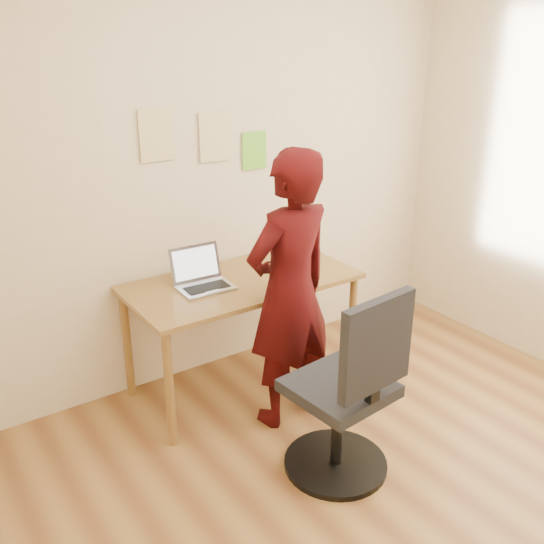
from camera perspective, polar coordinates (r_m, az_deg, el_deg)
room at (r=2.58m, az=15.85°, el=2.67°), size 3.58×3.58×2.78m
desk at (r=3.73m, az=-2.85°, el=-1.97°), size 1.40×0.70×0.74m
laptop at (r=3.61m, az=-6.62°, el=-0.60°), size 0.33×0.29×0.23m
paper_sheet at (r=3.79m, az=2.45°, el=-0.15°), size 0.29×0.34×0.00m
phone at (r=3.69m, az=2.71°, el=-0.72°), size 0.06×0.12×0.01m
wall_note_left at (r=3.62m, az=-10.83°, el=12.54°), size 0.21×0.00×0.30m
wall_note_mid at (r=3.79m, az=-5.40°, el=12.55°), size 0.21×0.00×0.30m
wall_note_right at (r=3.96m, az=-1.67°, el=11.36°), size 0.18×0.00×0.24m
office_chair at (r=3.10m, az=7.22°, el=-11.84°), size 0.55×0.55×1.05m
person at (r=3.36m, az=1.66°, el=-1.88°), size 0.63×0.45×1.61m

